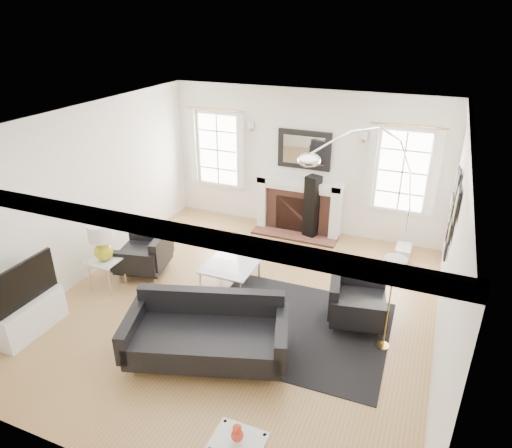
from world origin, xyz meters
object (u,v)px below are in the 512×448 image
at_px(sofa, 207,333).
at_px(gourd_lamp, 102,240).
at_px(fireplace, 299,206).
at_px(arc_floor_lamp, 362,192).
at_px(coffee_table, 230,267).
at_px(armchair_left, 146,255).
at_px(armchair_right, 354,303).

bearing_deg(sofa, gourd_lamp, 159.84).
distance_m(fireplace, arc_floor_lamp, 1.85).
xyz_separation_m(coffee_table, gourd_lamp, (-1.78, -0.84, 0.54)).
relative_size(fireplace, gourd_lamp, 2.75).
xyz_separation_m(fireplace, armchair_left, (-1.89, -2.54, -0.21)).
bearing_deg(fireplace, armchair_right, -57.72).
xyz_separation_m(coffee_table, arc_floor_lamp, (1.76, 1.38, 1.06)).
bearing_deg(sofa, armchair_right, 41.92).
bearing_deg(coffee_table, fireplace, 79.85).
relative_size(armchair_left, coffee_table, 1.29).
xyz_separation_m(armchair_left, gourd_lamp, (-0.31, -0.63, 0.53)).
relative_size(sofa, arc_floor_lamp, 0.86).
bearing_deg(armchair_left, arc_floor_lamp, 26.03).
distance_m(sofa, armchair_right, 2.12).
xyz_separation_m(sofa, coffee_table, (-0.47, 1.66, -0.04)).
bearing_deg(armchair_right, gourd_lamp, -171.29).
distance_m(coffee_table, arc_floor_lamp, 2.47).
distance_m(fireplace, gourd_lamp, 3.87).
height_order(fireplace, armchair_left, fireplace).
xyz_separation_m(fireplace, gourd_lamp, (-2.20, -3.17, 0.32)).
relative_size(armchair_right, arc_floor_lamp, 0.39).
relative_size(fireplace, armchair_right, 1.70).
bearing_deg(armchair_right, sofa, -138.08).
height_order(armchair_left, gourd_lamp, gourd_lamp).
bearing_deg(coffee_table, armchair_left, -172.18).
xyz_separation_m(armchair_left, coffee_table, (1.47, 0.20, -0.01)).
height_order(armchair_left, arc_floor_lamp, arc_floor_lamp).
bearing_deg(sofa, coffee_table, 105.89).
height_order(sofa, armchair_left, sofa).
distance_m(sofa, coffee_table, 1.73).
bearing_deg(coffee_table, armchair_right, -6.92).
bearing_deg(coffee_table, arc_floor_lamp, 38.00).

